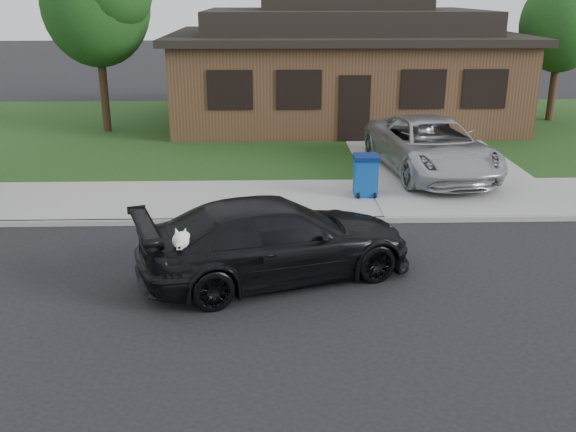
{
  "coord_description": "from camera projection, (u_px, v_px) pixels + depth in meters",
  "views": [
    {
      "loc": [
        1.24,
        -9.68,
        4.79
      ],
      "look_at": [
        1.55,
        0.84,
        1.1
      ],
      "focal_mm": 40.0,
      "sensor_mm": 36.0,
      "label": 1
    }
  ],
  "objects": [
    {
      "name": "ground",
      "position": [
        197.0,
        296.0,
        10.68
      ],
      "size": [
        120.0,
        120.0,
        0.0
      ],
      "primitive_type": "plane",
      "color": "black",
      "rests_on": "ground"
    },
    {
      "name": "sidewalk",
      "position": [
        218.0,
        200.0,
        15.37
      ],
      "size": [
        60.0,
        3.0,
        0.12
      ],
      "primitive_type": "cube",
      "color": "gray",
      "rests_on": "ground"
    },
    {
      "name": "curb",
      "position": [
        213.0,
        221.0,
        13.96
      ],
      "size": [
        60.0,
        0.12,
        0.12
      ],
      "primitive_type": "cube",
      "color": "gray",
      "rests_on": "ground"
    },
    {
      "name": "lawn",
      "position": [
        235.0,
        132.0,
        22.92
      ],
      "size": [
        60.0,
        13.0,
        0.13
      ],
      "primitive_type": "cube",
      "color": "#193814",
      "rests_on": "ground"
    },
    {
      "name": "driveway",
      "position": [
        420.0,
        150.0,
        20.26
      ],
      "size": [
        4.5,
        13.0,
        0.14
      ],
      "primitive_type": "cube",
      "color": "gray",
      "rests_on": "ground"
    },
    {
      "name": "sedan",
      "position": [
        276.0,
        239.0,
        11.18
      ],
      "size": [
        5.23,
        3.48,
        1.41
      ],
      "rotation": [
        0.0,
        0.0,
        1.91
      ],
      "color": "black",
      "rests_on": "ground"
    },
    {
      "name": "minivan",
      "position": [
        431.0,
        146.0,
        17.2
      ],
      "size": [
        3.1,
        5.53,
        1.46
      ],
      "primitive_type": "imported",
      "rotation": [
        0.0,
        0.0,
        0.13
      ],
      "color": "#ABAEB3",
      "rests_on": "driveway"
    },
    {
      "name": "recycling_bin",
      "position": [
        366.0,
        175.0,
        15.41
      ],
      "size": [
        0.61,
        0.65,
        0.99
      ],
      "rotation": [
        0.0,
        0.0,
        -0.03
      ],
      "color": "#0D4194",
      "rests_on": "sidewalk"
    },
    {
      "name": "house",
      "position": [
        342.0,
        66.0,
        24.23
      ],
      "size": [
        12.6,
        8.6,
        4.65
      ],
      "color": "#422B1C",
      "rests_on": "ground"
    },
    {
      "name": "tree_0",
      "position": [
        100.0,
        2.0,
        21.22
      ],
      "size": [
        3.78,
        3.6,
        6.34
      ],
      "color": "#332114",
      "rests_on": "ground"
    },
    {
      "name": "tree_1",
      "position": [
        567.0,
        23.0,
        23.37
      ],
      "size": [
        3.15,
        3.0,
        5.25
      ],
      "color": "#332114",
      "rests_on": "ground"
    }
  ]
}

